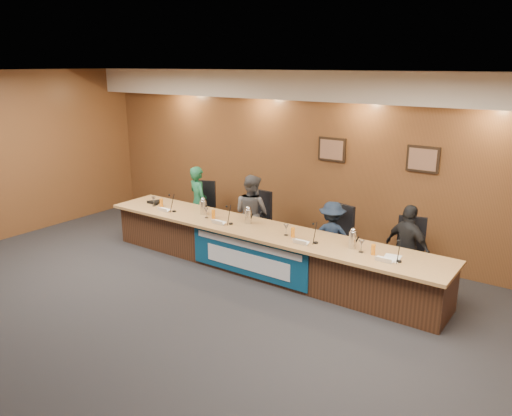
{
  "coord_description": "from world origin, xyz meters",
  "views": [
    {
      "loc": [
        4.36,
        -3.9,
        3.31
      ],
      "look_at": [
        -0.18,
        2.48,
        1.03
      ],
      "focal_mm": 35.0,
      "sensor_mm": 36.0,
      "label": 1
    }
  ],
  "objects_px": {
    "carafe_left": "(203,208)",
    "carafe_mid": "(248,217)",
    "carafe_right": "(353,240)",
    "dais_body": "(262,251)",
    "office_chair_a": "(202,212)",
    "office_chair_d": "(409,258)",
    "panelist_c": "(332,237)",
    "office_chair_b": "(255,224)",
    "speakerphone": "(155,202)",
    "banner": "(247,257)",
    "panelist_a": "(198,202)",
    "office_chair_c": "(334,242)",
    "panelist_d": "(408,248)",
    "panelist_b": "(252,213)"
  },
  "relations": [
    {
      "from": "panelist_d",
      "to": "speakerphone",
      "type": "bearing_deg",
      "value": 27.83
    },
    {
      "from": "office_chair_d",
      "to": "panelist_a",
      "type": "bearing_deg",
      "value": 166.48
    },
    {
      "from": "carafe_right",
      "to": "carafe_left",
      "type": "bearing_deg",
      "value": 179.36
    },
    {
      "from": "office_chair_b",
      "to": "carafe_right",
      "type": "distance_m",
      "value": 2.43
    },
    {
      "from": "carafe_mid",
      "to": "carafe_right",
      "type": "distance_m",
      "value": 1.91
    },
    {
      "from": "panelist_c",
      "to": "office_chair_b",
      "type": "relative_size",
      "value": 2.46
    },
    {
      "from": "panelist_c",
      "to": "carafe_right",
      "type": "relative_size",
      "value": 4.8
    },
    {
      "from": "panelist_c",
      "to": "dais_body",
      "type": "bearing_deg",
      "value": 15.4
    },
    {
      "from": "office_chair_b",
      "to": "carafe_right",
      "type": "xyz_separation_m",
      "value": [
        2.28,
        -0.77,
        0.39
      ]
    },
    {
      "from": "dais_body",
      "to": "office_chair_c",
      "type": "bearing_deg",
      "value": 39.23
    },
    {
      "from": "panelist_b",
      "to": "office_chair_a",
      "type": "distance_m",
      "value": 1.3
    },
    {
      "from": "dais_body",
      "to": "carafe_mid",
      "type": "distance_m",
      "value": 0.61
    },
    {
      "from": "banner",
      "to": "panelist_c",
      "type": "distance_m",
      "value": 1.43
    },
    {
      "from": "carafe_left",
      "to": "carafe_mid",
      "type": "bearing_deg",
      "value": 2.36
    },
    {
      "from": "panelist_a",
      "to": "panelist_d",
      "type": "relative_size",
      "value": 1.06
    },
    {
      "from": "panelist_c",
      "to": "office_chair_a",
      "type": "xyz_separation_m",
      "value": [
        -2.89,
        0.1,
        -0.11
      ]
    },
    {
      "from": "panelist_d",
      "to": "office_chair_c",
      "type": "bearing_deg",
      "value": 15.37
    },
    {
      "from": "panelist_a",
      "to": "panelist_b",
      "type": "relative_size",
      "value": 1.0
    },
    {
      "from": "office_chair_b",
      "to": "speakerphone",
      "type": "distance_m",
      "value": 1.97
    },
    {
      "from": "carafe_mid",
      "to": "carafe_right",
      "type": "relative_size",
      "value": 0.94
    },
    {
      "from": "panelist_a",
      "to": "banner",
      "type": "bearing_deg",
      "value": 173.97
    },
    {
      "from": "panelist_d",
      "to": "office_chair_b",
      "type": "bearing_deg",
      "value": 17.93
    },
    {
      "from": "office_chair_a",
      "to": "office_chair_d",
      "type": "xyz_separation_m",
      "value": [
        4.14,
        0.0,
        0.0
      ]
    },
    {
      "from": "office_chair_a",
      "to": "speakerphone",
      "type": "bearing_deg",
      "value": -147.8
    },
    {
      "from": "panelist_c",
      "to": "carafe_mid",
      "type": "bearing_deg",
      "value": 5.81
    },
    {
      "from": "panelist_b",
      "to": "office_chair_c",
      "type": "height_order",
      "value": "panelist_b"
    },
    {
      "from": "office_chair_b",
      "to": "office_chair_d",
      "type": "distance_m",
      "value": 2.86
    },
    {
      "from": "panelist_c",
      "to": "office_chair_b",
      "type": "xyz_separation_m",
      "value": [
        -1.61,
        0.1,
        -0.11
      ]
    },
    {
      "from": "carafe_left",
      "to": "carafe_mid",
      "type": "height_order",
      "value": "carafe_left"
    },
    {
      "from": "office_chair_b",
      "to": "carafe_mid",
      "type": "bearing_deg",
      "value": -60.5
    },
    {
      "from": "banner",
      "to": "speakerphone",
      "type": "xyz_separation_m",
      "value": [
        -2.49,
        0.42,
        0.4
      ]
    },
    {
      "from": "dais_body",
      "to": "office_chair_b",
      "type": "bearing_deg",
      "value": 132.38
    },
    {
      "from": "panelist_c",
      "to": "office_chair_a",
      "type": "relative_size",
      "value": 2.46
    },
    {
      "from": "dais_body",
      "to": "speakerphone",
      "type": "height_order",
      "value": "speakerphone"
    },
    {
      "from": "dais_body",
      "to": "office_chair_b",
      "type": "distance_m",
      "value": 1.03
    },
    {
      "from": "carafe_right",
      "to": "speakerphone",
      "type": "distance_m",
      "value": 4.08
    },
    {
      "from": "panelist_a",
      "to": "office_chair_d",
      "type": "xyz_separation_m",
      "value": [
        4.14,
        0.1,
        -0.23
      ]
    },
    {
      "from": "office_chair_a",
      "to": "carafe_left",
      "type": "distance_m",
      "value": 1.08
    },
    {
      "from": "panelist_a",
      "to": "carafe_left",
      "type": "height_order",
      "value": "panelist_a"
    },
    {
      "from": "panelist_a",
      "to": "panelist_b",
      "type": "bearing_deg",
      "value": -157.53
    },
    {
      "from": "carafe_mid",
      "to": "dais_body",
      "type": "bearing_deg",
      "value": -9.51
    },
    {
      "from": "banner",
      "to": "speakerphone",
      "type": "distance_m",
      "value": 2.55
    },
    {
      "from": "dais_body",
      "to": "carafe_right",
      "type": "xyz_separation_m",
      "value": [
        1.59,
        -0.02,
        0.52
      ]
    },
    {
      "from": "panelist_c",
      "to": "carafe_left",
      "type": "bearing_deg",
      "value": -3.72
    },
    {
      "from": "carafe_mid",
      "to": "carafe_right",
      "type": "height_order",
      "value": "carafe_right"
    },
    {
      "from": "banner",
      "to": "speakerphone",
      "type": "relative_size",
      "value": 6.88
    },
    {
      "from": "office_chair_d",
      "to": "office_chair_c",
      "type": "bearing_deg",
      "value": 165.1
    },
    {
      "from": "panelist_b",
      "to": "panelist_d",
      "type": "relative_size",
      "value": 1.06
    },
    {
      "from": "panelist_c",
      "to": "panelist_b",
      "type": "bearing_deg",
      "value": -19.9
    },
    {
      "from": "carafe_left",
      "to": "dais_body",
      "type": "bearing_deg",
      "value": -0.65
    }
  ]
}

